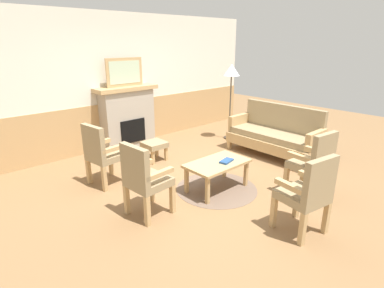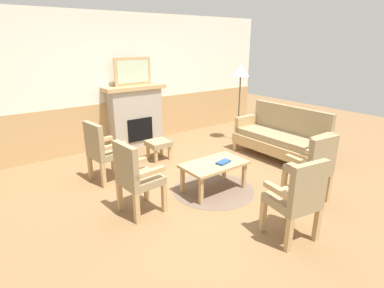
{
  "view_description": "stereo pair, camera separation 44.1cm",
  "coord_description": "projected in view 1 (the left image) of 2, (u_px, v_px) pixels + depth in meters",
  "views": [
    {
      "loc": [
        -3.19,
        -3.16,
        2.15
      ],
      "look_at": [
        0.0,
        0.35,
        0.55
      ],
      "focal_mm": 28.59,
      "sensor_mm": 36.0,
      "label": 1
    },
    {
      "loc": [
        -2.85,
        -3.44,
        2.15
      ],
      "look_at": [
        0.0,
        0.35,
        0.55
      ],
      "focal_mm": 28.59,
      "sensor_mm": 36.0,
      "label": 2
    }
  ],
  "objects": [
    {
      "name": "armchair_front_left",
      "position": [
        308.0,
        192.0,
        3.45
      ],
      "size": [
        0.55,
        0.55,
        0.98
      ],
      "color": "tan",
      "rests_on": "ground_plane"
    },
    {
      "name": "fireplace",
      "position": [
        128.0,
        117.0,
        6.37
      ],
      "size": [
        1.3,
        0.44,
        1.28
      ],
      "color": "#A39989",
      "rests_on": "ground_plane"
    },
    {
      "name": "armchair_near_fireplace",
      "position": [
        144.0,
        177.0,
        3.81
      ],
      "size": [
        0.52,
        0.52,
        0.98
      ],
      "color": "tan",
      "rests_on": "ground_plane"
    },
    {
      "name": "couch",
      "position": [
        275.0,
        136.0,
        5.95
      ],
      "size": [
        0.7,
        1.8,
        0.98
      ],
      "color": "tan",
      "rests_on": "ground_plane"
    },
    {
      "name": "book_on_table",
      "position": [
        226.0,
        161.0,
        4.55
      ],
      "size": [
        0.26,
        0.17,
        0.03
      ],
      "primitive_type": "cube",
      "rotation": [
        0.0,
        0.0,
        0.21
      ],
      "color": "navy",
      "rests_on": "coffee_table"
    },
    {
      "name": "coffee_table",
      "position": [
        217.0,
        165.0,
        4.56
      ],
      "size": [
        0.96,
        0.56,
        0.44
      ],
      "color": "tan",
      "rests_on": "ground_plane"
    },
    {
      "name": "wall_back",
      "position": [
        119.0,
        84.0,
        6.33
      ],
      "size": [
        7.2,
        0.14,
        2.7
      ],
      "color": "silver",
      "rests_on": "ground_plane"
    },
    {
      "name": "ground_plane",
      "position": [
        207.0,
        181.0,
        4.93
      ],
      "size": [
        14.0,
        14.0,
        0.0
      ],
      "primitive_type": "plane",
      "color": "olive"
    },
    {
      "name": "round_rug",
      "position": [
        217.0,
        189.0,
        4.69
      ],
      "size": [
        1.24,
        1.24,
        0.01
      ],
      "primitive_type": "cylinder",
      "color": "brown",
      "rests_on": "ground_plane"
    },
    {
      "name": "armchair_by_window_left",
      "position": [
        102.0,
        152.0,
        4.67
      ],
      "size": [
        0.54,
        0.54,
        0.98
      ],
      "color": "tan",
      "rests_on": "ground_plane"
    },
    {
      "name": "armchair_front_center",
      "position": [
        314.0,
        161.0,
        4.31
      ],
      "size": [
        0.53,
        0.53,
        0.98
      ],
      "color": "tan",
      "rests_on": "ground_plane"
    },
    {
      "name": "footstool",
      "position": [
        155.0,
        146.0,
        5.73
      ],
      "size": [
        0.4,
        0.4,
        0.36
      ],
      "color": "tan",
      "rests_on": "ground_plane"
    },
    {
      "name": "framed_picture",
      "position": [
        125.0,
        72.0,
        6.08
      ],
      "size": [
        0.8,
        0.04,
        0.56
      ],
      "color": "tan",
      "rests_on": "fireplace"
    },
    {
      "name": "floor_lamp_by_couch",
      "position": [
        231.0,
        75.0,
        6.65
      ],
      "size": [
        0.36,
        0.36,
        1.68
      ],
      "color": "#332D28",
      "rests_on": "ground_plane"
    }
  ]
}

